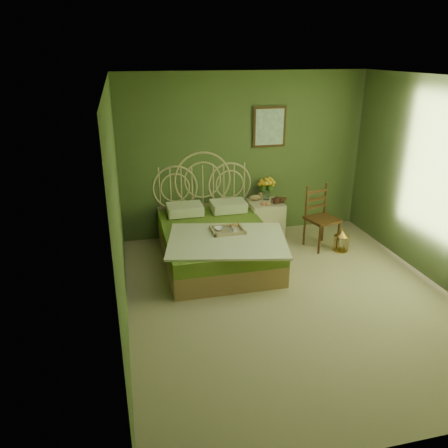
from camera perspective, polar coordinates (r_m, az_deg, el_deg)
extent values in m
plane|color=tan|center=(5.59, 8.78, -9.51)|extent=(4.50, 4.50, 0.00)
plane|color=silver|center=(4.80, 10.63, 18.13)|extent=(4.50, 4.50, 0.00)
plane|color=#4B6133|center=(7.09, 2.66, 8.88)|extent=(4.00, 0.00, 4.00)
plane|color=#4B6133|center=(4.67, -13.69, 1.43)|extent=(0.00, 4.50, 4.50)
cube|color=#321A0D|center=(7.10, 5.94, 12.51)|extent=(0.54, 0.03, 0.64)
cube|color=silver|center=(7.08, 5.99, 12.48)|extent=(0.46, 0.01, 0.56)
cube|color=#A37D51|center=(6.37, -0.99, -3.60)|extent=(1.49, 1.98, 0.30)
cube|color=olive|center=(6.27, -1.01, -1.55)|extent=(1.49, 1.98, 0.20)
cube|color=white|center=(5.83, 0.40, -2.16)|extent=(1.78, 1.49, 0.03)
cube|color=white|center=(6.78, -5.15, 1.91)|extent=(0.55, 0.40, 0.16)
cube|color=white|center=(6.90, 0.57, 2.37)|extent=(0.55, 0.40, 0.16)
cube|color=#C8BD85|center=(6.09, 0.44, -1.05)|extent=(0.46, 0.36, 0.04)
ellipsoid|color=#B77A38|center=(6.18, 1.33, -0.21)|extent=(0.12, 0.07, 0.05)
cube|color=beige|center=(7.22, 5.38, 0.68)|extent=(0.53, 0.53, 0.58)
cylinder|color=silver|center=(7.23, 5.56, 3.89)|extent=(0.10, 0.10, 0.18)
ellipsoid|color=#A37D51|center=(7.16, 4.07, 3.43)|extent=(0.21, 0.11, 0.10)
sphere|color=#CB774E|center=(6.94, 5.05, 2.67)|extent=(0.07, 0.07, 0.07)
sphere|color=#CB774E|center=(6.94, 5.68, 2.66)|extent=(0.07, 0.07, 0.07)
cube|color=#321A0D|center=(6.86, 12.73, 0.58)|extent=(0.52, 0.52, 0.04)
cylinder|color=#321A0D|center=(6.72, 11.82, -1.92)|extent=(0.04, 0.04, 0.46)
cylinder|color=#321A0D|center=(6.88, 14.61, -1.62)|extent=(0.04, 0.04, 0.46)
cylinder|color=#321A0D|center=(7.03, 10.59, -0.76)|extent=(0.04, 0.04, 0.46)
cylinder|color=#321A0D|center=(7.18, 13.28, -0.50)|extent=(0.04, 0.04, 0.46)
cube|color=#321A0D|center=(6.93, 12.26, 3.09)|extent=(0.37, 0.13, 0.51)
cylinder|color=#BB893B|center=(6.98, 14.93, -3.33)|extent=(0.22, 0.22, 0.01)
cylinder|color=#BB893B|center=(6.93, 15.02, -2.44)|extent=(0.22, 0.22, 0.25)
cone|color=#BB893B|center=(6.87, 15.15, -1.16)|extent=(0.22, 0.22, 0.09)
imported|color=#381E0F|center=(7.20, 6.77, 3.09)|extent=(0.23, 0.25, 0.02)
imported|color=#472819|center=(7.19, 6.78, 3.25)|extent=(0.26, 0.29, 0.02)
imported|color=white|center=(6.10, -0.58, -0.64)|extent=(0.15, 0.15, 0.03)
imported|color=white|center=(6.03, 1.31, -0.72)|extent=(0.09, 0.09, 0.07)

